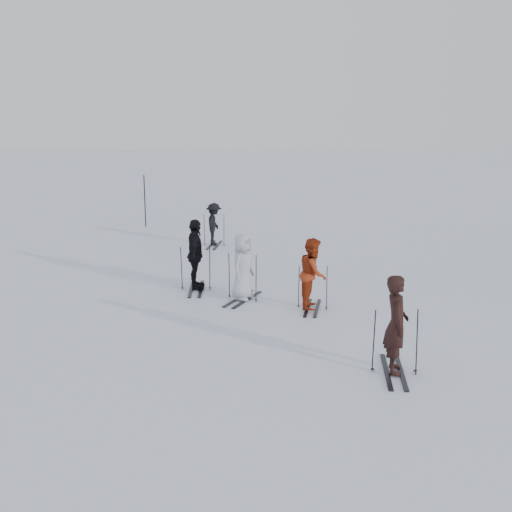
{
  "coord_description": "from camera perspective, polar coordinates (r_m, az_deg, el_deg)",
  "views": [
    {
      "loc": [
        0.64,
        -15.84,
        4.9
      ],
      "look_at": [
        0.0,
        1.0,
        1.0
      ],
      "focal_mm": 45.0,
      "sensor_mm": 36.0,
      "label": 1
    }
  ],
  "objects": [
    {
      "name": "skis_red",
      "position": [
        16.0,
        5.07,
        -2.73
      ],
      "size": [
        1.65,
        1.03,
        1.14
      ],
      "primitive_type": null,
      "rotation": [
        0.0,
        0.0,
        1.44
      ],
      "color": "black",
      "rests_on": "ground"
    },
    {
      "name": "skis_uphill_left",
      "position": [
        17.66,
        -5.39,
        -1.01
      ],
      "size": [
        1.79,
        1.04,
        1.27
      ],
      "primitive_type": null,
      "rotation": [
        0.0,
        0.0,
        1.64
      ],
      "color": "black",
      "rests_on": "ground"
    },
    {
      "name": "skis_near_dark",
      "position": [
        12.4,
        12.28,
        -7.33
      ],
      "size": [
        1.84,
        1.05,
        1.3
      ],
      "primitive_type": null,
      "rotation": [
        0.0,
        0.0,
        1.51
      ],
      "color": "black",
      "rests_on": "ground"
    },
    {
      "name": "skier_uphill_left",
      "position": [
        17.58,
        -5.41,
        0.05
      ],
      "size": [
        0.55,
        1.16,
        1.94
      ],
      "primitive_type": "imported",
      "rotation": [
        0.0,
        0.0,
        1.64
      ],
      "color": "black",
      "rests_on": "ground"
    },
    {
      "name": "skier_near_dark",
      "position": [
        12.31,
        12.35,
        -6.06
      ],
      "size": [
        0.49,
        0.71,
        1.88
      ],
      "primitive_type": "imported",
      "rotation": [
        0.0,
        0.0,
        1.51
      ],
      "color": "black",
      "rests_on": "ground"
    },
    {
      "name": "skis_uphill_far",
      "position": [
        23.33,
        -3.74,
        2.36
      ],
      "size": [
        1.68,
        0.98,
        1.18
      ],
      "primitive_type": null,
      "rotation": [
        0.0,
        0.0,
        1.49
      ],
      "color": "black",
      "rests_on": "ground"
    },
    {
      "name": "skier_grey",
      "position": [
        16.61,
        -1.21,
        -1.04
      ],
      "size": [
        0.83,
        0.99,
        1.72
      ],
      "primitive_type": "imported",
      "rotation": [
        0.0,
        0.0,
        1.18
      ],
      "color": "#B4B9BF",
      "rests_on": "ground"
    },
    {
      "name": "skier_uphill_far",
      "position": [
        23.3,
        -3.75,
        2.78
      ],
      "size": [
        0.64,
        1.03,
        1.53
      ],
      "primitive_type": "imported",
      "rotation": [
        0.0,
        0.0,
        1.49
      ],
      "color": "black",
      "rests_on": "ground"
    },
    {
      "name": "piste_marker",
      "position": [
        27.42,
        -9.85,
        4.85
      ],
      "size": [
        0.06,
        0.06,
        2.17
      ],
      "primitive_type": "cylinder",
      "rotation": [
        0.0,
        0.0,
        0.41
      ],
      "color": "black",
      "rests_on": "ground"
    },
    {
      "name": "skis_grey",
      "position": [
        16.66,
        -1.21,
        -1.81
      ],
      "size": [
        1.95,
        1.51,
        1.27
      ],
      "primitive_type": null,
      "rotation": [
        0.0,
        0.0,
        1.18
      ],
      "color": "black",
      "rests_on": "ground"
    },
    {
      "name": "skier_red",
      "position": [
        15.92,
        5.09,
        -1.64
      ],
      "size": [
        0.78,
        0.94,
        1.77
      ],
      "primitive_type": "imported",
      "rotation": [
        0.0,
        0.0,
        1.44
      ],
      "color": "#972E11",
      "rests_on": "ground"
    },
    {
      "name": "ground",
      "position": [
        16.59,
        -0.13,
        -4.15
      ],
      "size": [
        120.0,
        120.0,
        0.0
      ],
      "primitive_type": "plane",
      "color": "silver",
      "rests_on": "ground"
    }
  ]
}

